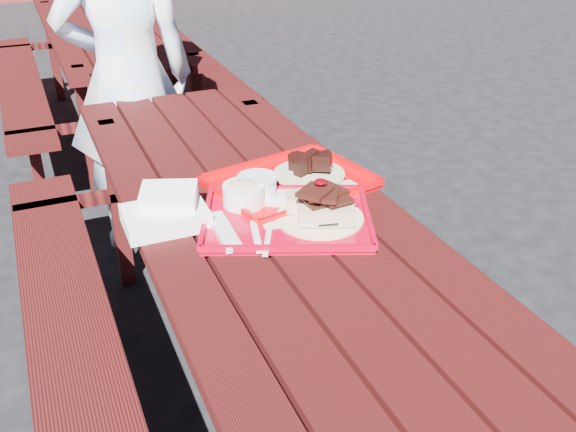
# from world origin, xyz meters

# --- Properties ---
(ground) EXTENTS (60.00, 60.00, 0.00)m
(ground) POSITION_xyz_m (0.00, 0.00, 0.00)
(ground) COLOR black
(ground) RESTS_ON ground
(picnic_table_near) EXTENTS (1.41, 2.40, 0.75)m
(picnic_table_near) POSITION_xyz_m (-0.00, 0.00, 0.56)
(picnic_table_near) COLOR #3C0D0B
(picnic_table_near) RESTS_ON ground
(picnic_table_far) EXTENTS (1.41, 2.40, 0.75)m
(picnic_table_far) POSITION_xyz_m (-0.00, 2.80, 0.56)
(picnic_table_far) COLOR #3C0D0B
(picnic_table_far) RESTS_ON ground
(near_tray) EXTENTS (0.56, 0.50, 0.15)m
(near_tray) POSITION_xyz_m (0.04, -0.05, 0.78)
(near_tray) COLOR #B1001A
(near_tray) RESTS_ON picnic_table_near
(far_tray) EXTENTS (0.53, 0.45, 0.08)m
(far_tray) POSITION_xyz_m (0.13, 0.14, 0.77)
(far_tray) COLOR #CE0006
(far_tray) RESTS_ON picnic_table_near
(white_cloth) EXTENTS (0.23, 0.20, 0.09)m
(white_cloth) POSITION_xyz_m (-0.28, 0.06, 0.79)
(white_cloth) COLOR white
(white_cloth) RESTS_ON picnic_table_near
(person) EXTENTS (0.63, 0.45, 1.62)m
(person) POSITION_xyz_m (-0.14, 1.31, 0.81)
(person) COLOR #C2E1FF
(person) RESTS_ON ground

